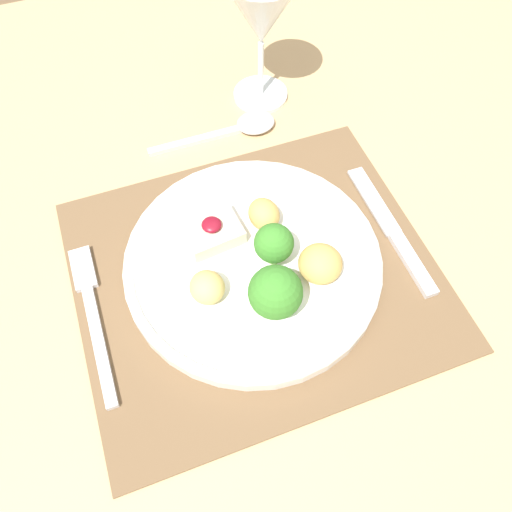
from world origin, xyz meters
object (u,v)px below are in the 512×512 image
object	(u,v)px
fork	(92,310)
wine_glass_near	(261,17)
dinner_plate	(258,260)
spoon	(244,126)
knife	(396,236)

from	to	relation	value
fork	wine_glass_near	bearing A→B (deg)	40.07
dinner_plate	fork	xyz separation A→B (m)	(-0.19, 0.01, -0.01)
dinner_plate	spoon	world-z (taller)	dinner_plate
fork	spoon	size ratio (longest dim) A/B	1.08
spoon	wine_glass_near	world-z (taller)	wine_glass_near
knife	spoon	distance (m)	0.26
fork	wine_glass_near	distance (m)	0.41
knife	spoon	bearing A→B (deg)	117.59
dinner_plate	wine_glass_near	xyz separation A→B (m)	(0.11, 0.27, 0.10)
fork	knife	world-z (taller)	knife
spoon	wine_glass_near	size ratio (longest dim) A/B	1.04
dinner_plate	wine_glass_near	world-z (taller)	wine_glass_near
wine_glass_near	spoon	bearing A→B (deg)	-129.14
spoon	knife	bearing A→B (deg)	-67.93
dinner_plate	spoon	bearing A→B (deg)	74.65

